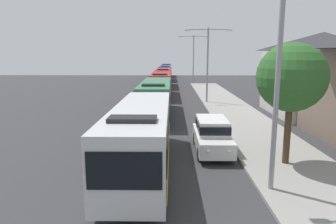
% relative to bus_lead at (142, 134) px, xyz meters
% --- Properties ---
extents(bus_lead, '(2.58, 10.91, 3.21)m').
position_rel_bus_lead_xyz_m(bus_lead, '(0.00, 0.00, 0.00)').
color(bus_lead, silver).
rests_on(bus_lead, ground_plane).
extents(bus_second_in_line, '(2.58, 11.72, 3.21)m').
position_rel_bus_lead_xyz_m(bus_second_in_line, '(0.00, 12.92, 0.00)').
color(bus_second_in_line, '#33724C').
rests_on(bus_second_in_line, ground_plane).
extents(bus_middle, '(2.58, 11.36, 3.21)m').
position_rel_bus_lead_xyz_m(bus_middle, '(0.00, 25.93, 0.00)').
color(bus_middle, maroon).
rests_on(bus_middle, ground_plane).
extents(bus_fourth_in_line, '(2.58, 11.17, 3.21)m').
position_rel_bus_lead_xyz_m(bus_fourth_in_line, '(0.00, 38.41, 0.00)').
color(bus_fourth_in_line, maroon).
rests_on(bus_fourth_in_line, ground_plane).
extents(bus_rear, '(2.58, 11.22, 3.21)m').
position_rel_bus_lead_xyz_m(bus_rear, '(0.00, 51.55, 0.00)').
color(bus_rear, '#284C8C').
rests_on(bus_rear, ground_plane).
extents(bus_tail_end, '(2.58, 11.14, 3.21)m').
position_rel_bus_lead_xyz_m(bus_tail_end, '(0.00, 64.20, 0.00)').
color(bus_tail_end, '#284C8C').
rests_on(bus_tail_end, ground_plane).
extents(white_suv, '(1.86, 4.94, 1.90)m').
position_rel_bus_lead_xyz_m(white_suv, '(3.70, 2.70, -0.66)').
color(white_suv, white).
rests_on(white_suv, ground_plane).
extents(streetlamp_near, '(5.92, 0.28, 8.30)m').
position_rel_bus_lead_xyz_m(streetlamp_near, '(5.40, -2.52, 3.54)').
color(streetlamp_near, gray).
rests_on(streetlamp_near, sidewalk).
extents(streetlamp_mid, '(5.17, 0.28, 8.19)m').
position_rel_bus_lead_xyz_m(streetlamp_mid, '(5.40, 20.51, 3.43)').
color(streetlamp_mid, gray).
rests_on(streetlamp_mid, sidewalk).
extents(streetlamp_far, '(5.63, 0.28, 8.81)m').
position_rel_bus_lead_xyz_m(streetlamp_far, '(5.40, 43.55, 3.79)').
color(streetlamp_far, gray).
rests_on(streetlamp_far, sidewalk).
extents(roadside_tree, '(3.27, 3.27, 5.87)m').
position_rel_bus_lead_xyz_m(roadside_tree, '(7.06, 0.45, 2.67)').
color(roadside_tree, '#4C3823').
rests_on(roadside_tree, sidewalk).
extents(house_distant_gabled, '(8.44, 9.28, 7.40)m').
position_rel_bus_lead_xyz_m(house_distant_gabled, '(14.75, 13.65, 2.07)').
color(house_distant_gabled, beige).
rests_on(house_distant_gabled, ground_plane).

